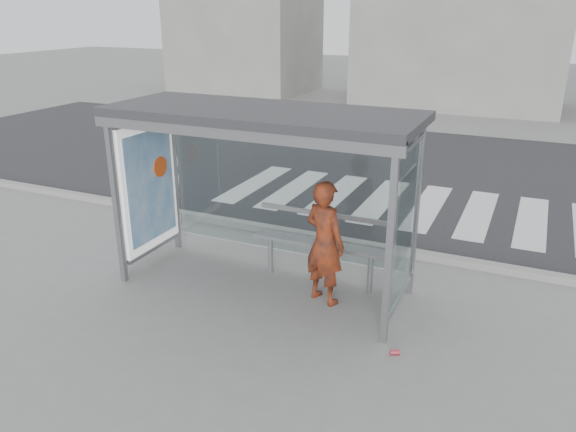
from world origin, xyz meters
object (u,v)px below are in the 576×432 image
at_px(soda_can, 395,353).
at_px(bench, 319,243).
at_px(bus_shelter, 240,152).
at_px(person, 325,243).

bearing_deg(soda_can, bench, 137.26).
xyz_separation_m(bus_shelter, bench, (1.05, 0.43, -1.37)).
bearing_deg(soda_can, bus_shelter, 159.21).
height_order(person, soda_can, person).
bearing_deg(bus_shelter, bench, 22.54).
relative_size(bus_shelter, person, 2.42).
relative_size(bus_shelter, bench, 2.08).
xyz_separation_m(bench, soda_can, (1.53, -1.41, -0.59)).
distance_m(person, soda_can, 1.76).
relative_size(bus_shelter, soda_can, 36.79).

